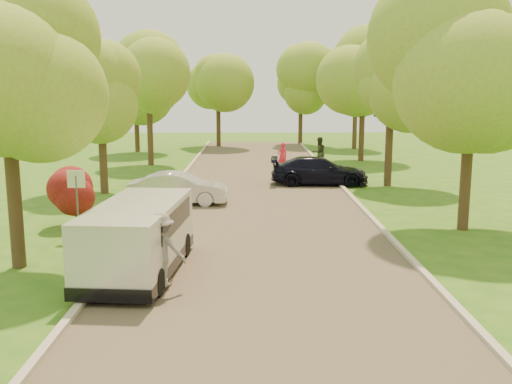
{
  "coord_description": "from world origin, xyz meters",
  "views": [
    {
      "loc": [
        -0.35,
        -13.62,
        4.63
      ],
      "look_at": [
        -0.17,
        4.99,
        1.3
      ],
      "focal_mm": 40.0,
      "sensor_mm": 36.0,
      "label": 1
    }
  ],
  "objects_px": {
    "silver_sedan": "(179,188)",
    "person_striped": "(282,157)",
    "longboard": "(163,286)",
    "person_olive": "(319,152)",
    "minivan": "(139,237)",
    "skateboarder": "(161,250)",
    "street_sign": "(77,190)",
    "dark_sedan": "(319,171)"
  },
  "relations": [
    {
      "from": "street_sign",
      "to": "skateboarder",
      "type": "height_order",
      "value": "street_sign"
    },
    {
      "from": "street_sign",
      "to": "person_striped",
      "type": "xyz_separation_m",
      "value": [
        7.31,
        15.35,
        -0.74
      ]
    },
    {
      "from": "street_sign",
      "to": "silver_sedan",
      "type": "distance_m",
      "value": 6.06
    },
    {
      "from": "street_sign",
      "to": "person_striped",
      "type": "bearing_deg",
      "value": 64.54
    },
    {
      "from": "minivan",
      "to": "skateboarder",
      "type": "bearing_deg",
      "value": -53.98
    },
    {
      "from": "skateboarder",
      "to": "person_olive",
      "type": "relative_size",
      "value": 0.94
    },
    {
      "from": "street_sign",
      "to": "person_striped",
      "type": "height_order",
      "value": "street_sign"
    },
    {
      "from": "person_olive",
      "to": "minivan",
      "type": "bearing_deg",
      "value": 48.35
    },
    {
      "from": "longboard",
      "to": "skateboarder",
      "type": "distance_m",
      "value": 0.89
    },
    {
      "from": "skateboarder",
      "to": "person_striped",
      "type": "height_order",
      "value": "skateboarder"
    },
    {
      "from": "longboard",
      "to": "person_olive",
      "type": "relative_size",
      "value": 0.5
    },
    {
      "from": "dark_sedan",
      "to": "skateboarder",
      "type": "distance_m",
      "value": 16.11
    },
    {
      "from": "street_sign",
      "to": "minivan",
      "type": "distance_m",
      "value": 4.45
    },
    {
      "from": "street_sign",
      "to": "person_olive",
      "type": "relative_size",
      "value": 1.18
    },
    {
      "from": "longboard",
      "to": "person_striped",
      "type": "height_order",
      "value": "person_striped"
    },
    {
      "from": "longboard",
      "to": "person_olive",
      "type": "distance_m",
      "value": 22.37
    },
    {
      "from": "street_sign",
      "to": "minivan",
      "type": "xyz_separation_m",
      "value": [
        2.6,
        -3.55,
        -0.6
      ]
    },
    {
      "from": "street_sign",
      "to": "person_olive",
      "type": "bearing_deg",
      "value": 60.03
    },
    {
      "from": "minivan",
      "to": "person_olive",
      "type": "height_order",
      "value": "person_olive"
    },
    {
      "from": "silver_sedan",
      "to": "longboard",
      "type": "xyz_separation_m",
      "value": [
        0.88,
        -10.27,
        -0.56
      ]
    },
    {
      "from": "street_sign",
      "to": "silver_sedan",
      "type": "height_order",
      "value": "street_sign"
    },
    {
      "from": "minivan",
      "to": "person_olive",
      "type": "bearing_deg",
      "value": 75.6
    },
    {
      "from": "silver_sedan",
      "to": "person_striped",
      "type": "bearing_deg",
      "value": -24.93
    },
    {
      "from": "dark_sedan",
      "to": "street_sign",
      "type": "bearing_deg",
      "value": 142.45
    },
    {
      "from": "minivan",
      "to": "silver_sedan",
      "type": "relative_size",
      "value": 1.26
    },
    {
      "from": "silver_sedan",
      "to": "longboard",
      "type": "bearing_deg",
      "value": -174.16
    },
    {
      "from": "person_striped",
      "to": "street_sign",
      "type": "bearing_deg",
      "value": 42.78
    },
    {
      "from": "dark_sedan",
      "to": "person_olive",
      "type": "xyz_separation_m",
      "value": [
        0.74,
        6.33,
        0.23
      ]
    },
    {
      "from": "dark_sedan",
      "to": "skateboarder",
      "type": "height_order",
      "value": "skateboarder"
    },
    {
      "from": "minivan",
      "to": "longboard",
      "type": "height_order",
      "value": "minivan"
    },
    {
      "from": "longboard",
      "to": "person_striped",
      "type": "relative_size",
      "value": 0.56
    },
    {
      "from": "longboard",
      "to": "skateboarder",
      "type": "bearing_deg",
      "value": 22.59
    },
    {
      "from": "minivan",
      "to": "skateboarder",
      "type": "distance_m",
      "value": 1.49
    },
    {
      "from": "longboard",
      "to": "skateboarder",
      "type": "xyz_separation_m",
      "value": [
        -0.0,
        -0.0,
        0.89
      ]
    },
    {
      "from": "street_sign",
      "to": "skateboarder",
      "type": "distance_m",
      "value": 5.92
    },
    {
      "from": "person_striped",
      "to": "minivan",
      "type": "bearing_deg",
      "value": 54.26
    },
    {
      "from": "skateboarder",
      "to": "dark_sedan",
      "type": "bearing_deg",
      "value": -101.36
    },
    {
      "from": "longboard",
      "to": "silver_sedan",
      "type": "bearing_deg",
      "value": -76.57
    },
    {
      "from": "longboard",
      "to": "skateboarder",
      "type": "relative_size",
      "value": 0.53
    },
    {
      "from": "dark_sedan",
      "to": "person_olive",
      "type": "relative_size",
      "value": 2.59
    },
    {
      "from": "street_sign",
      "to": "person_striped",
      "type": "distance_m",
      "value": 17.01
    },
    {
      "from": "person_striped",
      "to": "dark_sedan",
      "type": "bearing_deg",
      "value": 85.44
    }
  ]
}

